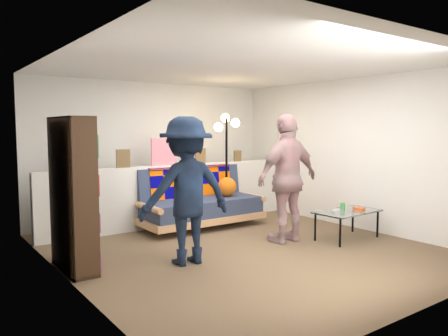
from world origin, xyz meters
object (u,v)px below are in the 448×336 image
bookshelf (73,199)px  person_right (288,178)px  floor_lamp (226,146)px  futon_sofa (200,202)px  coffee_table (347,213)px  person_left (186,191)px

bookshelf → person_right: bearing=-10.1°
floor_lamp → futon_sofa: bearing=-179.4°
bookshelf → coffee_table: (3.64, -0.91, -0.42)m
futon_sofa → person_right: size_ratio=1.13×
bookshelf → person_right: person_right is taller
futon_sofa → person_left: bearing=-127.3°
futon_sofa → bookshelf: bearing=-156.0°
bookshelf → person_left: person_left is taller
bookshelf → futon_sofa: bearing=24.0°
person_left → coffee_table: bearing=177.3°
futon_sofa → person_right: bearing=-73.1°
floor_lamp → person_right: 1.61m
bookshelf → person_right: 2.87m
futon_sofa → coffee_table: size_ratio=2.03×
coffee_table → person_right: 1.04m
coffee_table → bookshelf: bearing=166.0°
bookshelf → person_left: size_ratio=0.99×
futon_sofa → person_left: 2.02m
futon_sofa → bookshelf: bookshelf is taller
person_right → futon_sofa: bearing=-74.2°
floor_lamp → person_right: bearing=-92.7°
person_left → person_right: size_ratio=0.96×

